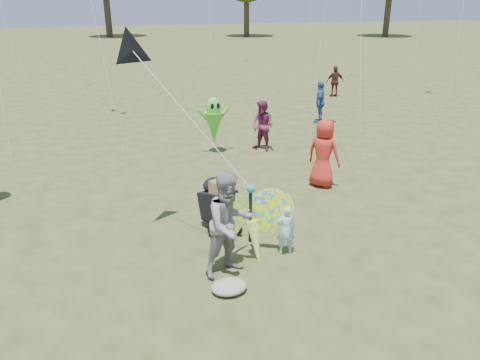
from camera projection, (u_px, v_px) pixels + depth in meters
name	position (u px, v px, depth m)	size (l,w,h in m)	color
ground	(279.00, 265.00, 8.34)	(160.00, 160.00, 0.00)	#51592B
child_girl	(286.00, 230.00, 8.53)	(0.36, 0.23, 0.98)	#A1CFE4
adult_man	(229.00, 224.00, 7.79)	(0.90, 0.70, 1.84)	gray
grey_bag	(229.00, 287.00, 7.54)	(0.59, 0.48, 0.19)	gray
crowd_a	(324.00, 153.00, 11.56)	(0.84, 0.55, 1.71)	red
crowd_c	(320.00, 102.00, 17.60)	(0.92, 0.38, 1.58)	#345291
crowd_e	(263.00, 126.00, 14.35)	(0.76, 0.59, 1.56)	#6D2444
crowd_h	(335.00, 81.00, 22.32)	(0.86, 0.36, 1.46)	#431F16
jogging_stroller	(218.00, 201.00, 9.44)	(0.76, 1.14, 1.09)	black
butterfly_kite	(252.00, 223.00, 8.34)	(1.74, 0.75, 1.62)	red
delta_kite_rig	(133.00, 52.00, 8.04)	(1.99, 2.03, 2.53)	black
alien_kite	(214.00, 122.00, 13.99)	(1.12, 0.69, 1.74)	#4ECE30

